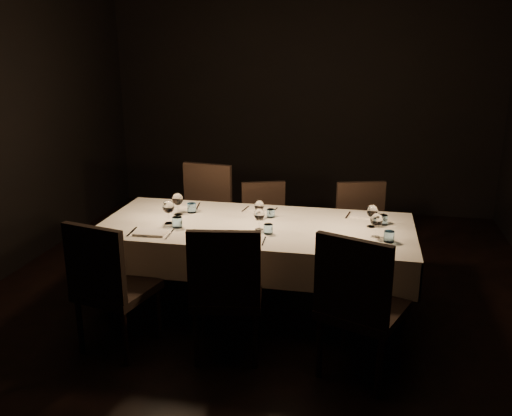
% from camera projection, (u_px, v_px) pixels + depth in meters
% --- Properties ---
extents(room, '(5.01, 6.01, 3.01)m').
position_uv_depth(room, '(256.00, 134.00, 4.17)').
color(room, black).
rests_on(room, ground).
extents(dining_table, '(2.52, 1.12, 0.76)m').
position_uv_depth(dining_table, '(256.00, 233.00, 4.41)').
color(dining_table, black).
rests_on(dining_table, ground).
extents(chair_near_left, '(0.58, 0.58, 1.01)m').
position_uv_depth(chair_near_left, '(109.00, 282.00, 3.83)').
color(chair_near_left, black).
rests_on(chair_near_left, ground).
extents(place_setting_near_left, '(0.36, 0.42, 0.20)m').
position_uv_depth(place_setting_near_left, '(165.00, 218.00, 4.29)').
color(place_setting_near_left, silver).
rests_on(place_setting_near_left, dining_table).
extents(chair_near_center, '(0.56, 0.56, 1.01)m').
position_uv_depth(chair_near_center, '(226.00, 288.00, 3.74)').
color(chair_near_center, black).
rests_on(chair_near_center, ground).
extents(place_setting_near_center, '(0.32, 0.40, 0.18)m').
position_uv_depth(place_setting_near_center, '(257.00, 225.00, 4.15)').
color(place_setting_near_center, silver).
rests_on(place_setting_near_center, dining_table).
extents(chair_near_right, '(0.65, 0.65, 1.04)m').
position_uv_depth(chair_near_right, '(359.00, 302.00, 3.50)').
color(chair_near_right, black).
rests_on(chair_near_right, ground).
extents(place_setting_near_right, '(0.36, 0.41, 0.19)m').
position_uv_depth(place_setting_near_right, '(377.00, 232.00, 3.98)').
color(place_setting_near_right, silver).
rests_on(place_setting_near_right, dining_table).
extents(chair_far_left, '(0.56, 0.56, 1.04)m').
position_uv_depth(chair_far_left, '(203.00, 214.00, 5.30)').
color(chair_far_left, black).
rests_on(chair_far_left, ground).
extents(place_setting_far_left, '(0.36, 0.41, 0.19)m').
position_uv_depth(place_setting_far_left, '(182.00, 203.00, 4.70)').
color(place_setting_far_left, silver).
rests_on(place_setting_far_left, dining_table).
extents(chair_far_center, '(0.54, 0.54, 0.88)m').
position_uv_depth(chair_far_center, '(265.00, 224.00, 5.24)').
color(chair_far_center, black).
rests_on(chair_far_center, ground).
extents(place_setting_far_center, '(0.31, 0.39, 0.17)m').
position_uv_depth(place_setting_far_center, '(262.00, 209.00, 4.57)').
color(place_setting_far_center, silver).
rests_on(place_setting_far_center, dining_table).
extents(chair_far_right, '(0.56, 0.56, 0.94)m').
position_uv_depth(chair_far_right, '(362.00, 229.00, 4.99)').
color(chair_far_right, black).
rests_on(chair_far_right, ground).
extents(place_setting_far_right, '(0.34, 0.41, 0.18)m').
position_uv_depth(place_setting_far_right, '(372.00, 215.00, 4.39)').
color(place_setting_far_right, silver).
rests_on(place_setting_far_right, dining_table).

